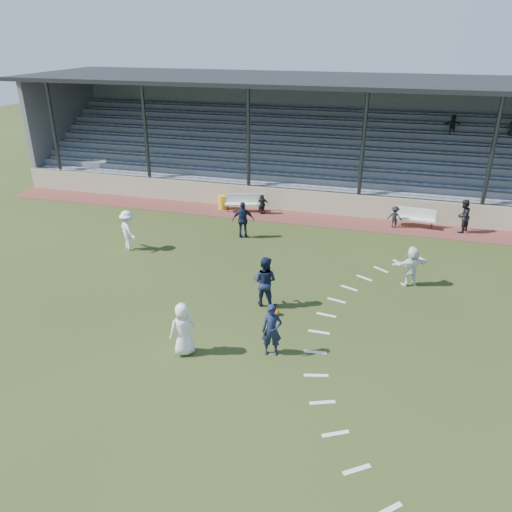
{
  "coord_description": "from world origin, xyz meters",
  "views": [
    {
      "loc": [
        4.61,
        -13.88,
        9.05
      ],
      "look_at": [
        0.0,
        2.5,
        1.3
      ],
      "focal_mm": 35.0,
      "sensor_mm": 36.0,
      "label": 1
    }
  ],
  "objects_px": {
    "bench_right": "(415,216)",
    "player_navy_lead": "(272,330)",
    "trash_bin": "(223,202)",
    "player_white_lead": "(183,329)",
    "football": "(276,312)",
    "official": "(463,216)",
    "bench_left": "(244,201)"
  },
  "relations": [
    {
      "from": "football",
      "to": "player_navy_lead",
      "type": "xyz_separation_m",
      "value": [
        0.39,
        -2.24,
        0.73
      ]
    },
    {
      "from": "bench_left",
      "to": "player_white_lead",
      "type": "xyz_separation_m",
      "value": [
        2.06,
        -12.99,
        0.27
      ]
    },
    {
      "from": "bench_left",
      "to": "official",
      "type": "xyz_separation_m",
      "value": [
        11.08,
        -0.09,
        0.25
      ]
    },
    {
      "from": "bench_left",
      "to": "trash_bin",
      "type": "relative_size",
      "value": 2.71
    },
    {
      "from": "player_white_lead",
      "to": "player_navy_lead",
      "type": "height_order",
      "value": "player_white_lead"
    },
    {
      "from": "bench_left",
      "to": "player_navy_lead",
      "type": "distance_m",
      "value": 13.16
    },
    {
      "from": "bench_left",
      "to": "trash_bin",
      "type": "bearing_deg",
      "value": 162.14
    },
    {
      "from": "player_white_lead",
      "to": "player_navy_lead",
      "type": "distance_m",
      "value": 2.66
    },
    {
      "from": "trash_bin",
      "to": "football",
      "type": "distance_m",
      "value": 11.5
    },
    {
      "from": "bench_right",
      "to": "trash_bin",
      "type": "distance_m",
      "value": 10.12
    },
    {
      "from": "trash_bin",
      "to": "bench_left",
      "type": "bearing_deg",
      "value": -1.68
    },
    {
      "from": "bench_left",
      "to": "trash_bin",
      "type": "height_order",
      "value": "bench_left"
    },
    {
      "from": "bench_right",
      "to": "player_white_lead",
      "type": "height_order",
      "value": "player_white_lead"
    },
    {
      "from": "bench_right",
      "to": "official",
      "type": "distance_m",
      "value": 2.23
    },
    {
      "from": "trash_bin",
      "to": "official",
      "type": "distance_m",
      "value": 12.33
    },
    {
      "from": "football",
      "to": "official",
      "type": "bearing_deg",
      "value": 55.56
    },
    {
      "from": "bench_left",
      "to": "football",
      "type": "distance_m",
      "value": 10.94
    },
    {
      "from": "bench_right",
      "to": "trash_bin",
      "type": "height_order",
      "value": "bench_right"
    },
    {
      "from": "football",
      "to": "player_white_lead",
      "type": "bearing_deg",
      "value": -126.77
    },
    {
      "from": "bench_left",
      "to": "official",
      "type": "bearing_deg",
      "value": -16.65
    },
    {
      "from": "official",
      "to": "bench_left",
      "type": "bearing_deg",
      "value": -57.68
    },
    {
      "from": "trash_bin",
      "to": "official",
      "type": "relative_size",
      "value": 0.46
    },
    {
      "from": "bench_right",
      "to": "player_white_lead",
      "type": "relative_size",
      "value": 1.19
    },
    {
      "from": "bench_right",
      "to": "trash_bin",
      "type": "xyz_separation_m",
      "value": [
        -10.11,
        -0.03,
        -0.19
      ]
    },
    {
      "from": "player_navy_lead",
      "to": "trash_bin",
      "type": "bearing_deg",
      "value": 101.41
    },
    {
      "from": "bench_right",
      "to": "football",
      "type": "xyz_separation_m",
      "value": [
        -4.64,
        -10.14,
        -0.47
      ]
    },
    {
      "from": "player_white_lead",
      "to": "official",
      "type": "relative_size",
      "value": 1.04
    },
    {
      "from": "bench_right",
      "to": "official",
      "type": "xyz_separation_m",
      "value": [
        2.21,
        -0.16,
        0.25
      ]
    },
    {
      "from": "football",
      "to": "player_navy_lead",
      "type": "distance_m",
      "value": 2.39
    },
    {
      "from": "bench_right",
      "to": "player_navy_lead",
      "type": "relative_size",
      "value": 1.21
    },
    {
      "from": "bench_right",
      "to": "football",
      "type": "height_order",
      "value": "bench_right"
    },
    {
      "from": "football",
      "to": "player_navy_lead",
      "type": "bearing_deg",
      "value": -80.1
    }
  ]
}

